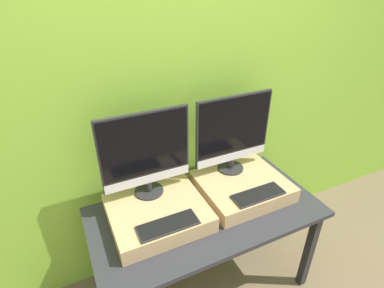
% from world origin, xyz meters
% --- Properties ---
extents(wall_back, '(8.00, 0.04, 2.60)m').
position_xyz_m(wall_back, '(0.00, 0.79, 1.30)').
color(wall_back, '#8CC638').
rests_on(wall_back, ground_plane).
extents(workbench, '(1.41, 0.72, 0.70)m').
position_xyz_m(workbench, '(0.00, 0.36, 0.63)').
color(workbench, '#2D2D33').
rests_on(workbench, ground_plane).
extents(wooden_riser_left, '(0.55, 0.49, 0.10)m').
position_xyz_m(wooden_riser_left, '(-0.29, 0.42, 0.75)').
color(wooden_riser_left, tan).
rests_on(wooden_riser_left, workbench).
extents(monitor_left, '(0.53, 0.18, 0.54)m').
position_xyz_m(monitor_left, '(-0.29, 0.56, 1.09)').
color(monitor_left, '#282828').
rests_on(monitor_left, wooden_riser_left).
extents(keyboard_left, '(0.33, 0.12, 0.01)m').
position_xyz_m(keyboard_left, '(-0.29, 0.24, 0.81)').
color(keyboard_left, '#2D2D2D').
rests_on(keyboard_left, wooden_riser_left).
extents(wooden_riser_right, '(0.55, 0.49, 0.10)m').
position_xyz_m(wooden_riser_right, '(0.29, 0.42, 0.75)').
color(wooden_riser_right, tan).
rests_on(wooden_riser_right, workbench).
extents(monitor_right, '(0.53, 0.18, 0.54)m').
position_xyz_m(monitor_right, '(0.29, 0.56, 1.09)').
color(monitor_right, '#282828').
rests_on(monitor_right, wooden_riser_right).
extents(keyboard_right, '(0.33, 0.12, 0.01)m').
position_xyz_m(keyboard_right, '(0.29, 0.24, 0.81)').
color(keyboard_right, '#2D2D2D').
rests_on(keyboard_right, wooden_riser_right).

